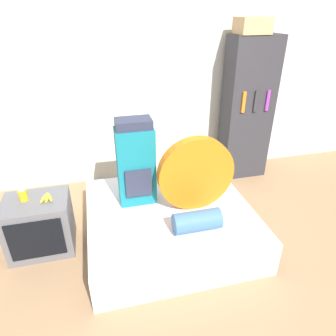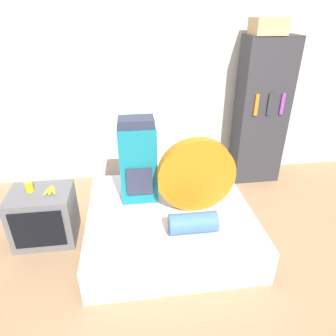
{
  "view_description": "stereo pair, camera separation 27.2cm",
  "coord_description": "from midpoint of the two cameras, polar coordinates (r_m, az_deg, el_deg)",
  "views": [
    {
      "loc": [
        -0.58,
        -1.76,
        2.09
      ],
      "look_at": [
        0.0,
        0.56,
        0.8
      ],
      "focal_mm": 32.0,
      "sensor_mm": 36.0,
      "label": 1
    },
    {
      "loc": [
        -0.32,
        -1.81,
        2.09
      ],
      "look_at": [
        0.0,
        0.56,
        0.8
      ],
      "focal_mm": 32.0,
      "sensor_mm": 36.0,
      "label": 2
    }
  ],
  "objects": [
    {
      "name": "bed",
      "position": [
        3.06,
        -2.32,
        -10.36
      ],
      "size": [
        1.58,
        1.47,
        0.35
      ],
      "color": "silver",
      "rests_on": "ground_plane"
    },
    {
      "name": "tent_bag",
      "position": [
        2.8,
        2.55,
        -1.19
      ],
      "size": [
        0.73,
        0.11,
        0.73
      ],
      "color": "orange",
      "rests_on": "bed"
    },
    {
      "name": "bookshelf",
      "position": [
        4.03,
        12.93,
        10.62
      ],
      "size": [
        0.6,
        0.37,
        1.82
      ],
      "color": "#2D2D33",
      "rests_on": "ground_plane"
    },
    {
      "name": "wall_back",
      "position": [
        3.83,
        -7.41,
        16.22
      ],
      "size": [
        8.0,
        0.05,
        2.6
      ],
      "color": "silver",
      "rests_on": "ground_plane"
    },
    {
      "name": "ground_plane",
      "position": [
        2.78,
        -0.02,
        -20.26
      ],
      "size": [
        16.0,
        16.0,
        0.0
      ],
      "primitive_type": "plane",
      "color": "#997551"
    },
    {
      "name": "sleeping_roll",
      "position": [
        2.65,
        2.6,
        -10.16
      ],
      "size": [
        0.42,
        0.19,
        0.19
      ],
      "color": "#3D668E",
      "rests_on": "bed"
    },
    {
      "name": "canister",
      "position": [
        3.06,
        -28.26,
        -4.6
      ],
      "size": [
        0.08,
        0.08,
        0.12
      ],
      "color": "gold",
      "rests_on": "television"
    },
    {
      "name": "cardboard_box",
      "position": [
        3.79,
        13.64,
        24.88
      ],
      "size": [
        0.36,
        0.3,
        0.18
      ],
      "color": "tan",
      "rests_on": "bookshelf"
    },
    {
      "name": "backpack",
      "position": [
        2.9,
        -8.83,
        0.81
      ],
      "size": [
        0.36,
        0.26,
        0.86
      ],
      "color": "#14707F",
      "rests_on": "bed"
    },
    {
      "name": "television",
      "position": [
        3.17,
        -25.55,
        -9.86
      ],
      "size": [
        0.58,
        0.47,
        0.54
      ],
      "color": "#5B5B60",
      "rests_on": "ground_plane"
    },
    {
      "name": "banana_bunch",
      "position": [
        3.0,
        -24.54,
        -5.23
      ],
      "size": [
        0.13,
        0.17,
        0.03
      ],
      "color": "yellow",
      "rests_on": "television"
    }
  ]
}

